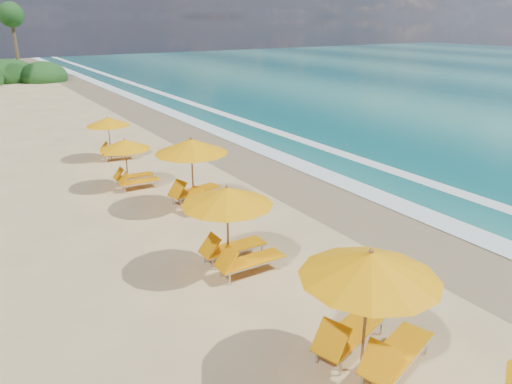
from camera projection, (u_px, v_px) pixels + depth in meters
name	position (u px, v px, depth m)	size (l,w,h in m)	color
ground	(256.00, 226.00, 16.28)	(160.00, 160.00, 0.00)	#D1B67B
wet_sand	(346.00, 203.00, 18.27)	(4.00, 160.00, 0.01)	#8B7552
surf_foam	(397.00, 190.00, 19.60)	(4.00, 160.00, 0.01)	white
station_1	(372.00, 301.00, 9.26)	(3.38, 3.30, 2.67)	olive
station_2	(234.00, 222.00, 13.06)	(2.65, 2.44, 2.48)	olive
station_3	(197.00, 168.00, 17.46)	(3.20, 3.07, 2.65)	olive
station_4	(130.00, 160.00, 19.62)	(2.26, 2.09, 2.07)	olive
station_5	(113.00, 135.00, 23.62)	(2.47, 2.34, 2.11)	olive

